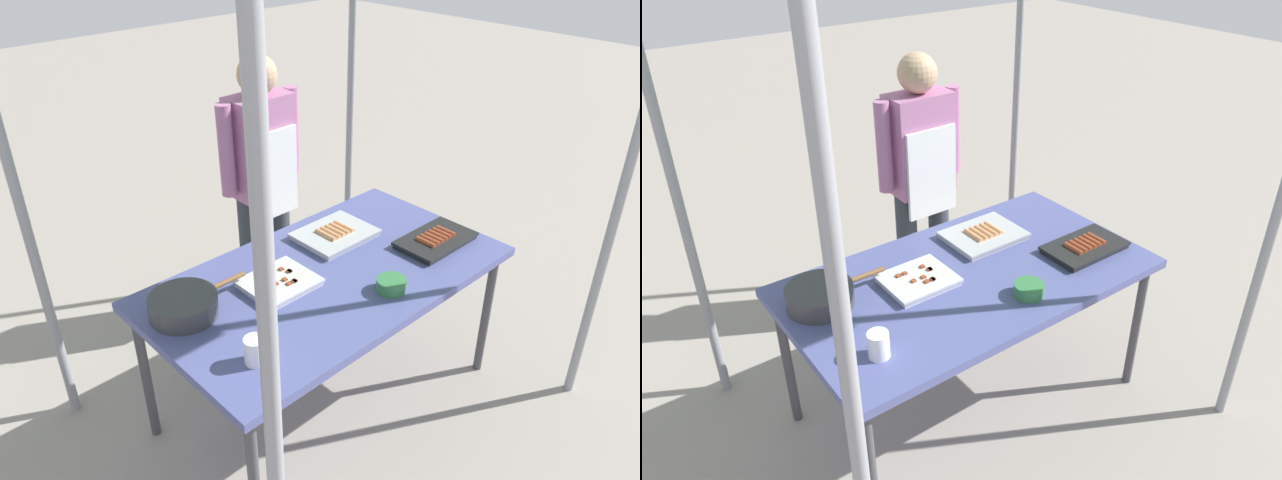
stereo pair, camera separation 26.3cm
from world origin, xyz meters
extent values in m
plane|color=gray|center=(0.00, 0.00, 0.00)|extent=(18.00, 18.00, 0.00)
cube|color=#4C518C|center=(0.00, 0.00, 0.73)|extent=(1.60, 0.90, 0.04)
cylinder|color=#3F3F44|center=(0.74, -0.39, 0.35)|extent=(0.04, 0.04, 0.71)
cylinder|color=#3F3F44|center=(-0.74, 0.39, 0.35)|extent=(0.04, 0.04, 0.71)
cylinder|color=#3F3F44|center=(0.74, 0.39, 0.35)|extent=(0.04, 0.04, 0.71)
cylinder|color=gray|center=(-0.95, -0.80, 1.14)|extent=(0.04, 0.04, 2.29)
cylinder|color=gray|center=(0.95, -0.80, 1.14)|extent=(0.04, 0.04, 2.29)
cylinder|color=gray|center=(-0.95, 0.80, 1.14)|extent=(0.04, 0.04, 2.29)
cylinder|color=gray|center=(0.95, 0.80, 1.14)|extent=(0.04, 0.04, 2.29)
cube|color=#ADADB2|center=(0.25, 0.21, 0.76)|extent=(0.35, 0.27, 0.02)
cube|color=#ADADB2|center=(0.25, 0.21, 0.78)|extent=(0.36, 0.29, 0.01)
cylinder|color=tan|center=(0.18, 0.21, 0.78)|extent=(0.03, 0.13, 0.03)
cylinder|color=tan|center=(0.21, 0.21, 0.78)|extent=(0.03, 0.13, 0.03)
cylinder|color=tan|center=(0.25, 0.21, 0.78)|extent=(0.03, 0.13, 0.03)
cylinder|color=tan|center=(0.28, 0.21, 0.78)|extent=(0.03, 0.13, 0.03)
cylinder|color=tan|center=(0.31, 0.21, 0.78)|extent=(0.03, 0.13, 0.03)
cube|color=silver|center=(-0.22, 0.07, 0.76)|extent=(0.29, 0.25, 0.02)
cube|color=silver|center=(-0.22, 0.07, 0.78)|extent=(0.30, 0.26, 0.01)
cylinder|color=tan|center=(-0.22, 0.02, 0.78)|extent=(0.21, 0.01, 0.01)
cube|color=brown|center=(-0.18, 0.02, 0.78)|extent=(0.02, 0.02, 0.02)
cube|color=brown|center=(-0.21, 0.02, 0.78)|extent=(0.02, 0.02, 0.02)
cube|color=brown|center=(-0.18, 0.02, 0.78)|extent=(0.02, 0.02, 0.02)
cylinder|color=tan|center=(-0.22, 0.05, 0.78)|extent=(0.21, 0.01, 0.01)
cube|color=brown|center=(-0.20, 0.05, 0.78)|extent=(0.02, 0.02, 0.02)
cube|color=brown|center=(-0.25, 0.05, 0.78)|extent=(0.02, 0.02, 0.02)
cylinder|color=tan|center=(-0.22, 0.09, 0.78)|extent=(0.21, 0.01, 0.01)
cube|color=brown|center=(-0.15, 0.09, 0.78)|extent=(0.02, 0.02, 0.02)
cube|color=brown|center=(-0.15, 0.09, 0.78)|extent=(0.02, 0.02, 0.02)
cylinder|color=tan|center=(-0.22, 0.13, 0.78)|extent=(0.21, 0.01, 0.01)
cube|color=brown|center=(-0.25, 0.13, 0.78)|extent=(0.02, 0.02, 0.02)
cube|color=brown|center=(-0.28, 0.13, 0.78)|extent=(0.02, 0.02, 0.02)
cube|color=brown|center=(-0.16, 0.13, 0.78)|extent=(0.02, 0.02, 0.02)
cube|color=black|center=(0.56, -0.16, 0.76)|extent=(0.37, 0.22, 0.02)
cube|color=black|center=(0.56, -0.16, 0.78)|extent=(0.38, 0.23, 0.01)
cylinder|color=brown|center=(0.48, -0.16, 0.78)|extent=(0.03, 0.11, 0.03)
cylinder|color=brown|center=(0.51, -0.16, 0.78)|extent=(0.03, 0.11, 0.03)
cylinder|color=brown|center=(0.54, -0.16, 0.78)|extent=(0.03, 0.11, 0.03)
cylinder|color=brown|center=(0.57, -0.16, 0.78)|extent=(0.03, 0.11, 0.03)
cylinder|color=brown|center=(0.60, -0.16, 0.78)|extent=(0.03, 0.11, 0.03)
cylinder|color=brown|center=(0.63, -0.16, 0.78)|extent=(0.03, 0.11, 0.03)
cylinder|color=#38383A|center=(-0.62, 0.18, 0.79)|extent=(0.28, 0.28, 0.09)
cylinder|color=brown|center=(-0.40, 0.18, 0.81)|extent=(0.16, 0.02, 0.02)
cylinder|color=#386B33|center=(-0.62, 0.18, 0.83)|extent=(0.25, 0.25, 0.01)
cylinder|color=#33723F|center=(0.11, -0.28, 0.78)|extent=(0.13, 0.13, 0.06)
cylinder|color=white|center=(-0.59, -0.24, 0.80)|extent=(0.08, 0.08, 0.10)
cylinder|color=#333842|center=(0.18, 0.82, 0.38)|extent=(0.12, 0.12, 0.77)
cylinder|color=#333842|center=(0.40, 0.82, 0.38)|extent=(0.12, 0.12, 0.77)
cube|color=#B26B9E|center=(0.29, 0.82, 1.04)|extent=(0.34, 0.20, 0.54)
cube|color=white|center=(0.29, 0.71, 0.90)|extent=(0.30, 0.02, 0.49)
cylinder|color=#B26B9E|center=(0.07, 0.82, 1.07)|extent=(0.08, 0.08, 0.49)
cylinder|color=#B26B9E|center=(0.51, 0.82, 1.07)|extent=(0.08, 0.08, 0.49)
sphere|color=tan|center=(0.29, 0.82, 1.41)|extent=(0.21, 0.21, 0.21)
camera|label=1|loc=(-1.56, -1.61, 2.23)|focal=34.09mm
camera|label=2|loc=(-1.36, -1.78, 2.23)|focal=34.09mm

